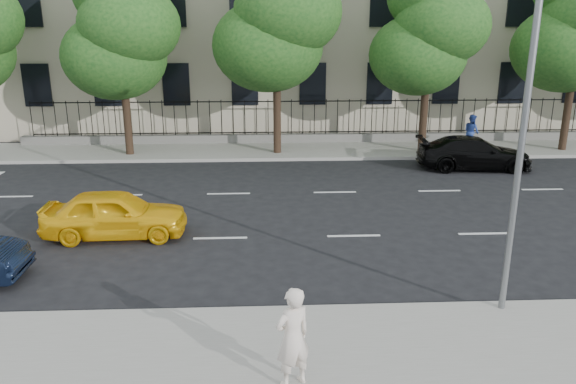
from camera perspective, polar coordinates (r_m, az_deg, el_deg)
The scene contains 13 objects.
ground at distance 14.76m, azimuth 8.23°, elevation -7.98°, with size 120.00×120.00×0.00m, color black.
near_sidewalk at distance 11.31m, azimuth 12.10°, elevation -16.13°, with size 60.00×4.00×0.15m, color gray.
far_sidewalk at distance 27.94m, azimuth 2.98°, elevation 4.31°, with size 60.00×4.00×0.15m, color gray.
lane_markings at distance 19.10m, azimuth 5.63°, elevation -1.98°, with size 49.60×4.62×0.01m, color silver, non-canonical shape.
iron_fence at distance 29.48m, azimuth 2.68°, elevation 6.12°, with size 30.00×0.50×2.20m.
street_light at distance 12.54m, azimuth 22.31°, elevation 11.01°, with size 0.25×3.32×8.05m.
tree_b at distance 27.22m, azimuth -16.56°, elevation 15.58°, with size 5.53×5.12×8.97m.
tree_c at distance 26.50m, azimuth -1.09°, elevation 17.45°, with size 5.89×5.50×9.80m.
tree_d at distance 27.60m, azimuth 14.19°, elevation 15.75°, with size 5.34×4.94×8.84m.
yellow_taxi at distance 17.40m, azimuth -17.16°, elevation -2.13°, with size 1.68×4.19×1.43m, color yellow.
black_sedan at distance 25.69m, azimuth 18.38°, elevation 3.78°, with size 1.98×4.86×1.41m, color black.
woman_near at distance 9.78m, azimuth 0.48°, elevation -14.55°, with size 0.67×0.44×1.83m, color white.
pedestrian_far at distance 29.11m, azimuth 18.14°, elevation 5.85°, with size 0.82×0.64×1.69m, color #294092.
Camera 1 is at (-2.70, -13.13, 6.17)m, focal length 35.00 mm.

